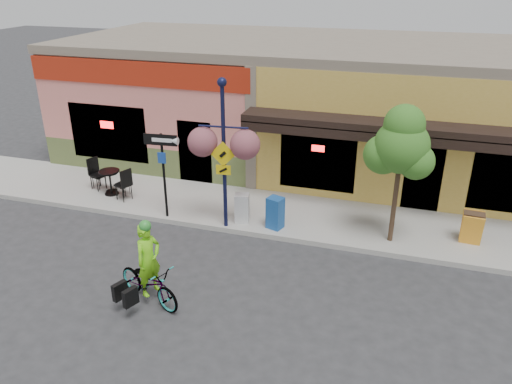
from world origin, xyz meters
TOP-DOWN VIEW (x-y plane):
  - ground at (0.00, 0.00)m, footprint 90.00×90.00m
  - sidewalk at (0.00, 2.00)m, footprint 24.00×3.00m
  - curb at (0.00, 0.55)m, footprint 24.00×0.12m
  - building at (0.00, 7.50)m, footprint 18.20×8.20m
  - bicycle at (-1.37, -3.00)m, footprint 1.96×1.29m
  - cyclist_rider at (-1.32, -3.00)m, footprint 0.61×0.73m
  - lamp_post at (-0.89, 0.65)m, footprint 1.41×0.68m
  - one_way_sign at (-2.78, 0.70)m, footprint 1.00×0.31m
  - cafe_set_left at (-5.23, 1.60)m, footprint 1.99×1.49m
  - cafe_set_right at (-5.34, 1.78)m, footprint 1.62×1.09m
  - newspaper_box_blue at (0.49, 0.95)m, footprint 0.51×0.48m
  - newspaper_box_grey at (-0.53, 1.04)m, footprint 0.47×0.44m
  - street_tree at (3.68, 1.18)m, footprint 1.66×1.66m
  - sandwich_board at (5.72, 1.50)m, footprint 0.56×0.43m

SIDE VIEW (x-z plane):
  - ground at x=0.00m, z-range 0.00..0.00m
  - sidewalk at x=0.00m, z-range 0.00..0.15m
  - curb at x=0.00m, z-range 0.00..0.15m
  - bicycle at x=-1.37m, z-range 0.00..0.98m
  - newspaper_box_grey at x=-0.53m, z-range 0.15..1.01m
  - cafe_set_right at x=-5.34m, z-range 0.15..1.04m
  - sandwich_board at x=5.72m, z-range 0.15..1.04m
  - newspaper_box_blue at x=0.49m, z-range 0.15..1.08m
  - cafe_set_left at x=-5.23m, z-range 0.15..1.22m
  - cyclist_rider at x=-1.32m, z-range 0.00..1.71m
  - one_way_sign at x=-2.78m, z-range 0.15..2.72m
  - street_tree at x=3.68m, z-range 0.15..3.97m
  - building at x=0.00m, z-range 0.00..4.50m
  - lamp_post at x=-0.89m, z-range 0.15..4.41m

